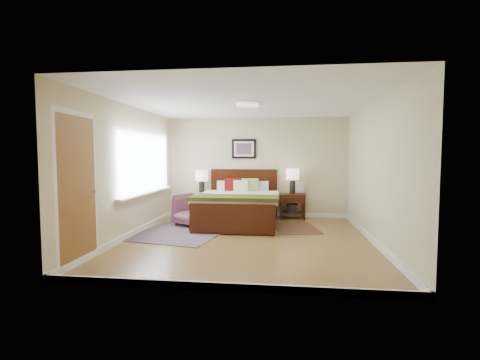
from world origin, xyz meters
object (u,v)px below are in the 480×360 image
(lamp_right, at_px, (293,177))
(armchair, at_px, (195,210))
(nightstand_left, at_px, (202,199))
(nightstand_right, at_px, (292,204))
(rug_persian, at_px, (185,231))
(bed, at_px, (239,200))
(lamp_left, at_px, (202,178))

(lamp_right, bearing_deg, armchair, -152.46)
(nightstand_left, bearing_deg, nightstand_right, 0.20)
(nightstand_right, height_order, rug_persian, nightstand_right)
(bed, height_order, nightstand_right, bed)
(bed, distance_m, armchair, 1.00)
(armchair, bearing_deg, lamp_left, 127.57)
(nightstand_left, xyz_separation_m, armchair, (0.10, -1.11, -0.09))
(rug_persian, bearing_deg, bed, 51.54)
(lamp_right, xyz_separation_m, armchair, (-2.17, -1.13, -0.68))
(bed, relative_size, nightstand_right, 3.57)
(nightstand_right, distance_m, rug_persian, 2.83)
(bed, relative_size, lamp_left, 3.60)
(lamp_left, height_order, lamp_right, lamp_right)
(nightstand_left, distance_m, lamp_right, 2.35)
(bed, height_order, armchair, bed)
(lamp_right, relative_size, rug_persian, 0.27)
(nightstand_left, height_order, lamp_left, lamp_left)
(bed, height_order, lamp_left, bed)
(lamp_right, distance_m, armchair, 2.54)
(nightstand_right, distance_m, lamp_right, 0.66)
(lamp_left, xyz_separation_m, rug_persian, (0.04, -1.71, -0.98))
(nightstand_right, bearing_deg, rug_persian, -142.72)
(nightstand_left, bearing_deg, armchair, -84.63)
(nightstand_left, relative_size, nightstand_right, 0.91)
(nightstand_right, relative_size, lamp_left, 1.01)
(armchair, relative_size, rug_persian, 0.34)
(lamp_left, bearing_deg, bed, -39.07)
(armchair, height_order, rug_persian, armchair)
(nightstand_left, bearing_deg, lamp_left, 90.00)
(rug_persian, bearing_deg, lamp_right, 48.64)
(bed, bearing_deg, nightstand_left, 141.60)
(bed, relative_size, armchair, 2.81)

